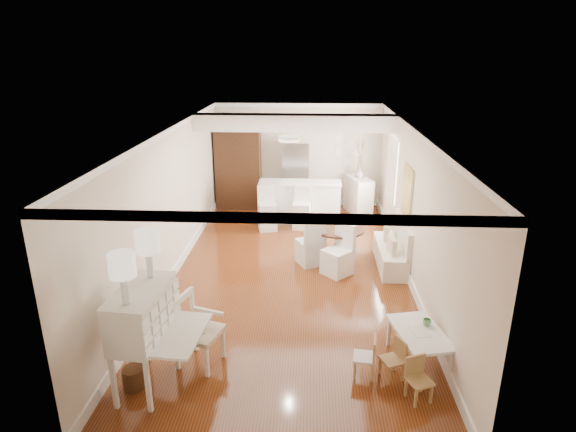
# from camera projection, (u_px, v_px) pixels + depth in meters

# --- Properties ---
(room) EXTENTS (9.00, 9.04, 2.82)m
(room) POSITION_uv_depth(u_px,v_px,m) (293.00, 172.00, 9.03)
(room) COLOR brown
(room) RESTS_ON ground
(secretary_bureau) EXTENTS (1.17, 1.19, 1.39)m
(secretary_bureau) POSITION_uv_depth(u_px,v_px,m) (145.00, 338.00, 6.10)
(secretary_bureau) COLOR silver
(secretary_bureau) RESTS_ON ground
(gustavian_armchair) EXTENTS (0.74, 0.74, 1.02)m
(gustavian_armchair) POSITION_uv_depth(u_px,v_px,m) (200.00, 331.00, 6.58)
(gustavian_armchair) COLOR white
(gustavian_armchair) RESTS_ON ground
(wicker_basket) EXTENTS (0.34, 0.34, 0.28)m
(wicker_basket) POSITION_uv_depth(u_px,v_px,m) (134.00, 378.00, 6.21)
(wicker_basket) COLOR #4F2E18
(wicker_basket) RESTS_ON ground
(kids_table) EXTENTS (0.81, 1.12, 0.51)m
(kids_table) POSITION_uv_depth(u_px,v_px,m) (418.00, 347.00, 6.66)
(kids_table) COLOR white
(kids_table) RESTS_ON ground
(kids_chair_a) EXTENTS (0.37, 0.37, 0.57)m
(kids_chair_a) POSITION_uv_depth(u_px,v_px,m) (392.00, 359.00, 6.34)
(kids_chair_a) COLOR #A27C49
(kids_chair_a) RESTS_ON ground
(kids_chair_b) EXTENTS (0.32, 0.32, 0.60)m
(kids_chair_b) POSITION_uv_depth(u_px,v_px,m) (364.00, 356.00, 6.39)
(kids_chair_b) COLOR tan
(kids_chair_b) RESTS_ON ground
(kids_chair_c) EXTENTS (0.37, 0.37, 0.58)m
(kids_chair_c) POSITION_uv_depth(u_px,v_px,m) (420.00, 380.00, 5.94)
(kids_chair_c) COLOR #A6834B
(kids_chair_c) RESTS_ON ground
(banquette) EXTENTS (0.52, 1.60, 0.98)m
(banquette) POSITION_uv_depth(u_px,v_px,m) (391.00, 243.00, 9.60)
(banquette) COLOR silver
(banquette) RESTS_ON ground
(dining_table) EXTENTS (1.12, 1.12, 0.70)m
(dining_table) POSITION_uv_depth(u_px,v_px,m) (338.00, 244.00, 9.91)
(dining_table) COLOR #462316
(dining_table) RESTS_ON ground
(slip_chair_near) EXTENTS (0.68, 0.68, 0.99)m
(slip_chair_near) POSITION_uv_depth(u_px,v_px,m) (338.00, 250.00, 9.25)
(slip_chair_near) COLOR white
(slip_chair_near) RESTS_ON ground
(slip_chair_far) EXTENTS (0.64, 0.65, 0.99)m
(slip_chair_far) POSITION_uv_depth(u_px,v_px,m) (310.00, 241.00, 9.71)
(slip_chair_far) COLOR silver
(slip_chair_far) RESTS_ON ground
(breakfast_counter) EXTENTS (2.05, 0.65, 1.03)m
(breakfast_counter) POSITION_uv_depth(u_px,v_px,m) (300.00, 202.00, 12.13)
(breakfast_counter) COLOR white
(breakfast_counter) RESTS_ON ground
(bar_stool_left) EXTENTS (0.50, 0.50, 1.06)m
(bar_stool_left) POSITION_uv_depth(u_px,v_px,m) (267.00, 209.00, 11.54)
(bar_stool_left) COLOR silver
(bar_stool_left) RESTS_ON ground
(bar_stool_right) EXTENTS (0.44, 0.44, 1.02)m
(bar_stool_right) POSITION_uv_depth(u_px,v_px,m) (302.00, 208.00, 11.63)
(bar_stool_right) COLOR white
(bar_stool_right) RESTS_ON ground
(pantry_cabinet) EXTENTS (1.20, 0.60, 2.30)m
(pantry_cabinet) POSITION_uv_depth(u_px,v_px,m) (238.00, 166.00, 13.02)
(pantry_cabinet) COLOR #381E11
(pantry_cabinet) RESTS_ON ground
(fridge) EXTENTS (0.75, 0.65, 1.80)m
(fridge) POSITION_uv_depth(u_px,v_px,m) (308.00, 176.00, 12.98)
(fridge) COLOR silver
(fridge) RESTS_ON ground
(sideboard) EXTENTS (0.73, 1.10, 0.97)m
(sideboard) POSITION_uv_depth(u_px,v_px,m) (358.00, 195.00, 12.77)
(sideboard) COLOR silver
(sideboard) RESTS_ON ground
(pencil_cup) EXTENTS (0.15, 0.15, 0.09)m
(pencil_cup) POSITION_uv_depth(u_px,v_px,m) (427.00, 322.00, 6.71)
(pencil_cup) COLOR #62A86B
(pencil_cup) RESTS_ON kids_table
(branch_vase) EXTENTS (0.27, 0.27, 0.21)m
(branch_vase) POSITION_uv_depth(u_px,v_px,m) (360.00, 173.00, 12.62)
(branch_vase) COLOR silver
(branch_vase) RESTS_ON sideboard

